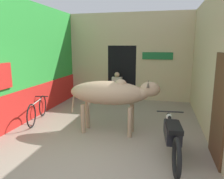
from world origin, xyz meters
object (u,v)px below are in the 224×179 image
object	(u,v)px
shopkeeper_seated	(117,86)
plastic_stool	(110,95)
cow	(111,94)
motorcycle_near	(172,135)
bicycle	(37,110)

from	to	relation	value
shopkeeper_seated	plastic_stool	world-z (taller)	shopkeeper_seated
cow	shopkeeper_seated	xyz separation A→B (m)	(-0.55, 3.23, -0.42)
cow	shopkeeper_seated	size ratio (longest dim) A/B	1.94
cow	plastic_stool	world-z (taller)	cow
cow	motorcycle_near	distance (m)	1.87
motorcycle_near	shopkeeper_seated	bearing A→B (deg)	115.84
cow	motorcycle_near	world-z (taller)	cow
motorcycle_near	bicycle	distance (m)	4.06
bicycle	plastic_stool	distance (m)	3.39
cow	shopkeeper_seated	world-z (taller)	cow
shopkeeper_seated	plastic_stool	bearing A→B (deg)	152.46
motorcycle_near	shopkeeper_seated	distance (m)	4.67
shopkeeper_seated	cow	bearing A→B (deg)	-80.41
cow	motorcycle_near	bearing A→B (deg)	-33.04
motorcycle_near	plastic_stool	distance (m)	4.96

